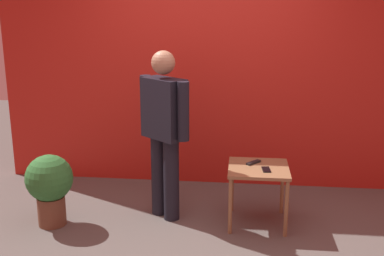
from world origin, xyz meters
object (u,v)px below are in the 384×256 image
object	(u,v)px
side_table	(258,175)
potted_plant	(50,184)
tv_remote	(253,162)
cell_phone	(266,170)
standing_person	(164,127)

from	to	relation	value
side_table	potted_plant	distance (m)	1.95
tv_remote	cell_phone	bearing A→B (deg)	-16.50
cell_phone	tv_remote	distance (m)	0.21
side_table	cell_phone	distance (m)	0.13
potted_plant	standing_person	bearing A→B (deg)	16.39
side_table	potted_plant	xyz separation A→B (m)	(-1.94, -0.25, -0.08)
tv_remote	standing_person	bearing A→B (deg)	-136.74
tv_remote	potted_plant	xyz separation A→B (m)	(-1.89, -0.35, -0.17)
standing_person	cell_phone	world-z (taller)	standing_person
standing_person	cell_phone	xyz separation A→B (m)	(0.96, -0.13, -0.34)
standing_person	tv_remote	distance (m)	0.91
standing_person	side_table	distance (m)	0.99
cell_phone	potted_plant	bearing A→B (deg)	179.15
cell_phone	side_table	bearing A→B (deg)	124.84
potted_plant	cell_phone	bearing A→B (deg)	4.91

